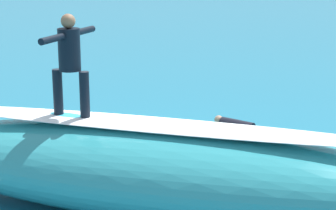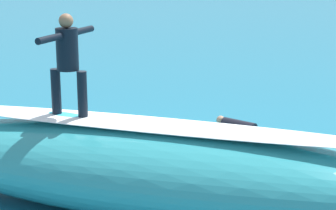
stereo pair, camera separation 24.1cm
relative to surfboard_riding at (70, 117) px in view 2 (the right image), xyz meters
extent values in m
plane|color=teal|center=(-0.78, -1.55, -1.47)|extent=(120.00, 120.00, 0.00)
ellipsoid|color=teal|center=(-1.41, 0.28, -0.75)|extent=(9.51, 4.16, 1.43)
ellipsoid|color=white|center=(-1.41, 0.28, 0.00)|extent=(7.85, 2.35, 0.08)
ellipsoid|color=#33B2D1|center=(0.00, 0.00, 0.00)|extent=(1.92, 1.04, 0.08)
cylinder|color=black|center=(0.24, -0.07, 0.41)|extent=(0.16, 0.16, 0.75)
cylinder|color=black|center=(-0.24, 0.07, 0.41)|extent=(0.16, 0.16, 0.75)
cylinder|color=black|center=(0.00, 0.00, 1.13)|extent=(0.44, 0.44, 0.68)
sphere|color=#936B4C|center=(0.00, 0.00, 1.58)|extent=(0.23, 0.23, 0.23)
cylinder|color=black|center=(0.14, 0.46, 1.37)|extent=(0.27, 0.61, 0.11)
cylinder|color=black|center=(-0.14, -0.46, 1.37)|extent=(0.27, 0.61, 0.11)
ellipsoid|color=#33B2D1|center=(-2.79, -3.94, -1.43)|extent=(1.89, 1.44, 0.08)
cylinder|color=black|center=(-2.79, -3.94, -1.25)|extent=(0.84, 0.68, 0.29)
sphere|color=tan|center=(-2.37, -4.21, -1.19)|extent=(0.20, 0.20, 0.20)
cylinder|color=black|center=(-3.47, -3.61, -1.33)|extent=(0.64, 0.47, 0.13)
cylinder|color=black|center=(-3.38, -3.47, -1.33)|extent=(0.64, 0.47, 0.13)
ellipsoid|color=white|center=(0.88, -1.35, -1.42)|extent=(1.04, 1.21, 0.09)
ellipsoid|color=white|center=(-1.30, -3.36, -1.39)|extent=(0.72, 0.63, 0.15)
camera|label=1|loc=(-2.47, 9.36, 2.74)|focal=64.74mm
camera|label=2|loc=(-2.71, 9.33, 2.74)|focal=64.74mm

